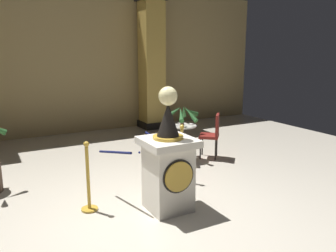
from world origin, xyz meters
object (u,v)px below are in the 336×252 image
object	(u,v)px
potted_palm_right	(182,142)
stanchion_near	(182,162)
cafe_table	(183,138)
cafe_chair_red	(213,132)
stanchion_far	(88,187)
pedestal_clock	(168,164)

from	to	relation	value
potted_palm_right	stanchion_near	bearing A→B (deg)	-121.19
cafe_table	cafe_chair_red	size ratio (longest dim) A/B	0.78
stanchion_far	potted_palm_right	size ratio (longest dim) A/B	0.86
cafe_chair_red	stanchion_near	bearing A→B (deg)	-146.17
stanchion_far	cafe_chair_red	bearing A→B (deg)	21.47
pedestal_clock	stanchion_far	distance (m)	1.19
pedestal_clock	stanchion_near	size ratio (longest dim) A/B	1.75
stanchion_near	cafe_chair_red	world-z (taller)	stanchion_near
pedestal_clock	cafe_chair_red	xyz separation A→B (m)	(2.03, 1.71, -0.12)
cafe_table	cafe_chair_red	distance (m)	0.65
stanchion_far	stanchion_near	bearing A→B (deg)	10.79
cafe_chair_red	pedestal_clock	bearing A→B (deg)	-139.77
stanchion_far	potted_palm_right	distance (m)	2.83
cafe_table	potted_palm_right	bearing A→B (deg)	100.45
pedestal_clock	stanchion_far	size ratio (longest dim) A/B	1.74
pedestal_clock	cafe_table	size ratio (longest dim) A/B	2.40
pedestal_clock	cafe_table	distance (m)	2.39
stanchion_near	cafe_table	xyz separation A→B (m)	(0.68, 1.06, 0.12)
potted_palm_right	cafe_table	bearing A→B (deg)	-79.55
potted_palm_right	cafe_table	distance (m)	0.11
pedestal_clock	potted_palm_right	xyz separation A→B (m)	(1.41, 1.96, -0.31)
potted_palm_right	cafe_table	size ratio (longest dim) A/B	1.60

